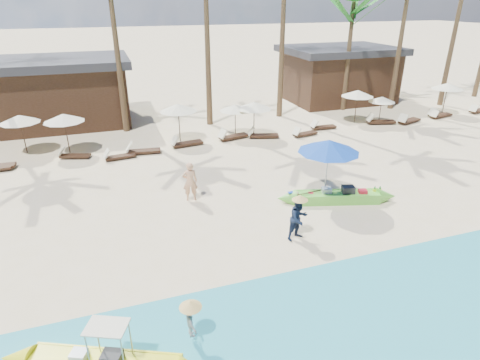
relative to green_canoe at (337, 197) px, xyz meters
name	(u,v)px	position (x,y,z in m)	size (l,w,h in m)	color
ground	(251,234)	(-4.28, -1.20, -0.24)	(240.00, 240.00, 0.00)	beige
wet_sand_strip	(317,332)	(-4.28, -6.20, -0.24)	(240.00, 4.50, 0.01)	tan
green_canoe	(337,197)	(0.00, 0.00, 0.00)	(5.50, 1.92, 0.72)	#5DBB39
tourist	(190,181)	(-5.78, 2.15, 0.62)	(0.63, 0.41, 1.72)	tan
vendor_green	(299,219)	(-2.81, -2.02, 0.56)	(0.78, 0.61, 1.61)	#141F37
vendor_yellow	(191,320)	(-7.39, -5.44, 0.42)	(0.62, 0.35, 0.95)	gray
blue_umbrella	(329,146)	(-0.42, 0.32, 2.19)	(2.50, 2.50, 2.69)	#99999E
resort_parasol_3	(19,119)	(-13.19, 10.66, 1.70)	(2.09, 2.09, 2.15)	#362016
resort_parasol_4	(64,118)	(-10.94, 9.92, 1.75)	(2.15, 2.15, 2.21)	#362016
lounger_4_left	(73,155)	(-10.73, 8.96, -0.06)	(1.71, 0.98, 0.56)	#362016
lounger_4_right	(118,156)	(-8.45, 8.03, -0.05)	(1.70, 0.72, 0.56)	#362016
resort_parasol_5	(178,108)	(-4.74, 9.91, 1.81)	(2.20, 2.20, 2.27)	#362016
lounger_5_left	(142,150)	(-7.16, 8.45, -0.03)	(1.89, 0.77, 0.63)	#362016
resort_parasol_6	(235,108)	(-1.29, 9.82, 1.55)	(1.93, 1.93, 1.99)	#362016
lounger_6_left	(185,143)	(-4.63, 8.91, -0.03)	(1.91, 0.81, 0.63)	#362016
lounger_6_right	(232,136)	(-1.70, 9.22, -0.02)	(2.00, 1.00, 0.65)	#362016
resort_parasol_7	(254,105)	(-0.27, 9.26, 1.73)	(2.13, 2.13, 2.19)	#362016
lounger_7_left	(262,135)	(0.12, 8.90, -0.03)	(1.96, 1.07, 0.64)	#362016
lounger_7_right	(304,133)	(2.72, 8.39, -0.05)	(1.73, 0.82, 0.57)	#362016
resort_parasol_8	(358,93)	(7.45, 10.02, 1.76)	(2.16, 2.16, 2.22)	#362016
lounger_8_left	(322,126)	(4.52, 9.31, -0.05)	(1.72, 0.58, 0.58)	#362016
resort_parasol_9	(382,99)	(8.88, 9.27, 1.42)	(1.78, 1.78, 1.84)	#362016
lounger_9_left	(379,121)	(8.81, 9.11, -0.02)	(2.06, 1.09, 0.67)	#362016
lounger_9_right	(408,120)	(10.78, 8.62, -0.02)	(2.01, 1.11, 0.65)	#362016
resort_parasol_10	(448,86)	(14.88, 9.85, 1.81)	(2.21, 2.21, 2.28)	#362016
lounger_10_left	(439,116)	(13.77, 9.02, -0.06)	(1.68, 0.83, 0.55)	#362016
lounger_10_right	(439,114)	(13.94, 9.20, -0.03)	(1.85, 0.61, 0.62)	#362016
lounger_11_left	(478,110)	(17.59, 9.24, -0.04)	(1.83, 0.91, 0.59)	#362016
palm_6	(353,10)	(8.56, 13.32, 6.81)	(2.08, 2.08, 8.51)	brown
pavilion_west	(47,92)	(-12.28, 16.30, 1.95)	(10.80, 6.60, 4.30)	#362016
pavilion_east	(338,73)	(9.72, 16.30, 1.95)	(8.80, 6.60, 4.30)	#362016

